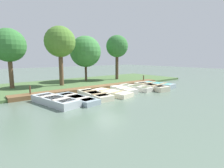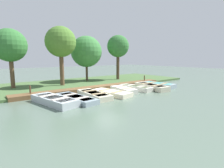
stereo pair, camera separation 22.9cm
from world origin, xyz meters
The scene contains 17 objects.
ground_plane centered at (0.00, 0.00, 0.00)m, with size 80.00×80.00×0.00m, color #566B5B.
shore_bank centered at (-5.00, 0.00, 0.09)m, with size 8.00×24.00×0.18m.
dock_walkway centered at (-1.43, 0.00, 0.15)m, with size 1.03×14.33×0.30m.
rowboat_0 centered at (1.09, -4.98, 0.22)m, with size 3.70×1.90×0.44m.
rowboat_1 centered at (1.22, -3.62, 0.16)m, with size 3.65×1.51×0.33m.
rowboat_2 centered at (1.04, -2.15, 0.19)m, with size 3.38×1.22×0.38m.
rowboat_3 centered at (1.18, -0.72, 0.16)m, with size 3.37×1.81×0.34m.
rowboat_4 centered at (0.85, 0.78, 0.19)m, with size 2.71×1.30×0.38m.
rowboat_5 centered at (0.82, 2.22, 0.19)m, with size 3.11×1.23×0.38m.
rowboat_6 centered at (1.34, 3.62, 0.22)m, with size 3.64×1.62×0.44m.
rowboat_7 centered at (1.02, 5.06, 0.20)m, with size 3.20×1.60×0.40m.
mooring_post_near centered at (-1.50, -5.73, 0.44)m, with size 0.11×0.11×0.87m.
mooring_post_far centered at (-1.50, 5.85, 0.44)m, with size 0.11×0.11×0.87m.
park_tree_far_left centered at (-5.57, -6.20, 3.74)m, with size 2.74×2.74×5.15m.
park_tree_left centered at (-4.44, -2.25, 4.14)m, with size 2.79×2.79×5.59m.
park_tree_center centered at (-6.00, 1.26, 3.41)m, with size 3.43×3.43×5.14m.
park_tree_right centered at (-4.80, 4.82, 4.03)m, with size 2.57×2.57×5.37m.
Camera 2 is at (11.36, -8.44, 2.77)m, focal length 28.00 mm.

